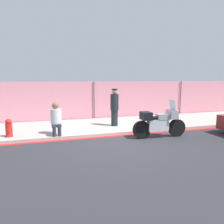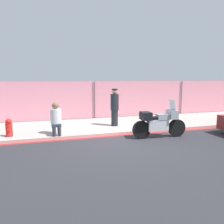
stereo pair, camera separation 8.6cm
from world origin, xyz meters
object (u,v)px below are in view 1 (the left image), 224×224
(fire_hydrant, at_px, (9,128))
(motorcycle, at_px, (159,122))
(officer_standing, at_px, (114,107))
(person_seated_on_curb, at_px, (56,117))

(fire_hydrant, bearing_deg, motorcycle, -13.98)
(officer_standing, bearing_deg, fire_hydrant, -171.05)
(motorcycle, bearing_deg, person_seated_on_curb, 166.03)
(motorcycle, bearing_deg, fire_hydrant, 169.88)
(person_seated_on_curb, bearing_deg, fire_hydrant, 175.01)
(motorcycle, xyz_separation_m, fire_hydrant, (-5.60, 1.39, -0.15))
(officer_standing, bearing_deg, motorcycle, -60.78)
(officer_standing, bearing_deg, person_seated_on_curb, -162.50)
(motorcycle, height_order, person_seated_on_curb, motorcycle)
(motorcycle, xyz_separation_m, officer_standing, (-1.17, 2.09, 0.40))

